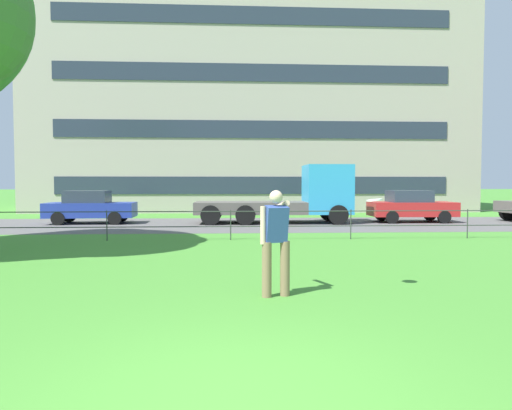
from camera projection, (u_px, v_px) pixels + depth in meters
ground_plane at (233, 404)px, 3.88m from camera, size 300.00×300.00×0.00m
street_strip at (230, 224)px, 21.05m from camera, size 80.00×7.69×0.01m
park_fence at (231, 220)px, 15.18m from camera, size 32.30×0.04×1.00m
person_thrower at (276, 239)px, 7.58m from camera, size 0.50×0.85×1.76m
frisbee at (374, 200)px, 7.96m from camera, size 0.28×0.28×0.05m
car_blue_right at (90, 207)px, 21.48m from camera, size 4.06×1.93×1.54m
flatbed_truck_center at (296, 197)px, 21.81m from camera, size 7.33×2.51×2.75m
car_red_left at (411, 206)px, 22.26m from camera, size 4.03×1.87×1.54m
apartment_building_background at (251, 111)px, 33.92m from camera, size 29.73×10.59×14.48m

